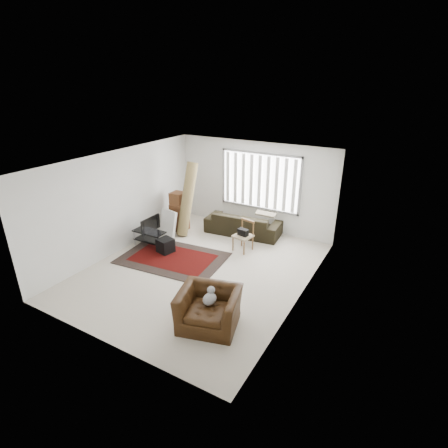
{
  "coord_description": "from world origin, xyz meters",
  "views": [
    {
      "loc": [
        4.24,
        -6.23,
        4.38
      ],
      "look_at": [
        0.31,
        0.63,
        1.05
      ],
      "focal_mm": 28.0,
      "sensor_mm": 36.0,
      "label": 1
    }
  ],
  "objects_px": {
    "tv_stand": "(149,235)",
    "moving_boxes": "(179,213)",
    "side_chair": "(243,234)",
    "armchair": "(209,306)",
    "sofa": "(243,220)"
  },
  "relations": [
    {
      "from": "tv_stand",
      "to": "moving_boxes",
      "type": "xyz_separation_m",
      "value": [
        0.03,
        1.34,
        0.23
      ]
    },
    {
      "from": "moving_boxes",
      "to": "side_chair",
      "type": "xyz_separation_m",
      "value": [
        2.36,
        -0.27,
        -0.09
      ]
    },
    {
      "from": "side_chair",
      "to": "sofa",
      "type": "bearing_deg",
      "value": 128.4
    },
    {
      "from": "tv_stand",
      "to": "sofa",
      "type": "bearing_deg",
      "value": 47.51
    },
    {
      "from": "armchair",
      "to": "sofa",
      "type": "bearing_deg",
      "value": 92.56
    },
    {
      "from": "sofa",
      "to": "armchair",
      "type": "bearing_deg",
      "value": 102.56
    },
    {
      "from": "side_chair",
      "to": "armchair",
      "type": "relative_size",
      "value": 0.62
    },
    {
      "from": "side_chair",
      "to": "armchair",
      "type": "bearing_deg",
      "value": -63.42
    },
    {
      "from": "tv_stand",
      "to": "side_chair",
      "type": "height_order",
      "value": "side_chair"
    },
    {
      "from": "side_chair",
      "to": "moving_boxes",
      "type": "bearing_deg",
      "value": -175.25
    },
    {
      "from": "moving_boxes",
      "to": "side_chair",
      "type": "bearing_deg",
      "value": -6.47
    },
    {
      "from": "moving_boxes",
      "to": "armchair",
      "type": "bearing_deg",
      "value": -46.57
    },
    {
      "from": "armchair",
      "to": "tv_stand",
      "type": "bearing_deg",
      "value": 131.88
    },
    {
      "from": "sofa",
      "to": "side_chair",
      "type": "bearing_deg",
      "value": 111.39
    },
    {
      "from": "tv_stand",
      "to": "moving_boxes",
      "type": "bearing_deg",
      "value": 88.73
    }
  ]
}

